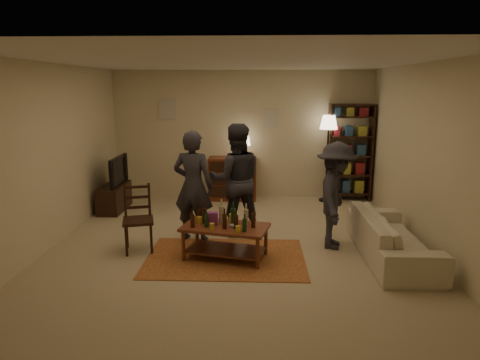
{
  "coord_description": "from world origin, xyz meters",
  "views": [
    {
      "loc": [
        0.29,
        -6.14,
        2.34
      ],
      "look_at": [
        0.06,
        0.1,
        0.99
      ],
      "focal_mm": 32.0,
      "sensor_mm": 36.0,
      "label": 1
    }
  ],
  "objects_px": {
    "floor_lamp": "(329,128)",
    "coffee_table": "(225,230)",
    "dining_chair": "(138,215)",
    "bookshelf": "(349,151)",
    "person_left": "(193,186)",
    "dresser": "(233,177)",
    "sofa": "(392,237)",
    "tv_stand": "(114,191)",
    "person_by_sofa": "(336,196)",
    "person_right": "(236,180)"
  },
  "relations": [
    {
      "from": "floor_lamp",
      "to": "coffee_table",
      "type": "bearing_deg",
      "value": -120.93
    },
    {
      "from": "coffee_table",
      "to": "dining_chair",
      "type": "bearing_deg",
      "value": 167.42
    },
    {
      "from": "bookshelf",
      "to": "person_left",
      "type": "bearing_deg",
      "value": -138.48
    },
    {
      "from": "dresser",
      "to": "bookshelf",
      "type": "relative_size",
      "value": 0.67
    },
    {
      "from": "dresser",
      "to": "sofa",
      "type": "xyz_separation_m",
      "value": [
        2.39,
        -3.11,
        -0.17
      ]
    },
    {
      "from": "tv_stand",
      "to": "dresser",
      "type": "xyz_separation_m",
      "value": [
        2.25,
        0.91,
        0.09
      ]
    },
    {
      "from": "dining_chair",
      "to": "dresser",
      "type": "height_order",
      "value": "dresser"
    },
    {
      "from": "bookshelf",
      "to": "floor_lamp",
      "type": "height_order",
      "value": "bookshelf"
    },
    {
      "from": "coffee_table",
      "to": "bookshelf",
      "type": "distance_m",
      "value": 4.12
    },
    {
      "from": "dining_chair",
      "to": "person_left",
      "type": "relative_size",
      "value": 0.58
    },
    {
      "from": "coffee_table",
      "to": "person_by_sofa",
      "type": "height_order",
      "value": "person_by_sofa"
    },
    {
      "from": "person_right",
      "to": "bookshelf",
      "type": "bearing_deg",
      "value": -143.86
    },
    {
      "from": "person_by_sofa",
      "to": "coffee_table",
      "type": "bearing_deg",
      "value": 121.14
    },
    {
      "from": "bookshelf",
      "to": "person_left",
      "type": "height_order",
      "value": "bookshelf"
    },
    {
      "from": "bookshelf",
      "to": "person_right",
      "type": "bearing_deg",
      "value": -135.0
    },
    {
      "from": "person_by_sofa",
      "to": "floor_lamp",
      "type": "bearing_deg",
      "value": 7.36
    },
    {
      "from": "dining_chair",
      "to": "person_by_sofa",
      "type": "xyz_separation_m",
      "value": [
        2.89,
        0.21,
        0.27
      ]
    },
    {
      "from": "dresser",
      "to": "bookshelf",
      "type": "distance_m",
      "value": 2.5
    },
    {
      "from": "sofa",
      "to": "tv_stand",
      "type": "bearing_deg",
      "value": 64.66
    },
    {
      "from": "coffee_table",
      "to": "dining_chair",
      "type": "xyz_separation_m",
      "value": [
        -1.29,
        0.29,
        0.11
      ]
    },
    {
      "from": "floor_lamp",
      "to": "sofa",
      "type": "bearing_deg",
      "value": -81.93
    },
    {
      "from": "person_right",
      "to": "coffee_table",
      "type": "bearing_deg",
      "value": 75.32
    },
    {
      "from": "person_left",
      "to": "floor_lamp",
      "type": "bearing_deg",
      "value": -122.1
    },
    {
      "from": "tv_stand",
      "to": "person_right",
      "type": "height_order",
      "value": "person_right"
    },
    {
      "from": "coffee_table",
      "to": "floor_lamp",
      "type": "bearing_deg",
      "value": 59.07
    },
    {
      "from": "person_left",
      "to": "person_by_sofa",
      "type": "xyz_separation_m",
      "value": [
        2.13,
        -0.22,
        -0.07
      ]
    },
    {
      "from": "dining_chair",
      "to": "person_left",
      "type": "xyz_separation_m",
      "value": [
        0.75,
        0.44,
        0.34
      ]
    },
    {
      "from": "sofa",
      "to": "person_left",
      "type": "bearing_deg",
      "value": 78.1
    },
    {
      "from": "dining_chair",
      "to": "tv_stand",
      "type": "relative_size",
      "value": 0.94
    },
    {
      "from": "coffee_table",
      "to": "person_left",
      "type": "relative_size",
      "value": 0.74
    },
    {
      "from": "dining_chair",
      "to": "dresser",
      "type": "xyz_separation_m",
      "value": [
        1.23,
        2.95,
        -0.05
      ]
    },
    {
      "from": "tv_stand",
      "to": "person_right",
      "type": "bearing_deg",
      "value": -28.15
    },
    {
      "from": "tv_stand",
      "to": "bookshelf",
      "type": "height_order",
      "value": "bookshelf"
    },
    {
      "from": "dresser",
      "to": "person_left",
      "type": "distance_m",
      "value": 2.58
    },
    {
      "from": "coffee_table",
      "to": "dining_chair",
      "type": "relative_size",
      "value": 1.29
    },
    {
      "from": "dresser",
      "to": "floor_lamp",
      "type": "height_order",
      "value": "floor_lamp"
    },
    {
      "from": "dining_chair",
      "to": "tv_stand",
      "type": "distance_m",
      "value": 2.28
    },
    {
      "from": "tv_stand",
      "to": "floor_lamp",
      "type": "relative_size",
      "value": 0.59
    },
    {
      "from": "bookshelf",
      "to": "floor_lamp",
      "type": "xyz_separation_m",
      "value": [
        -0.48,
        -0.13,
        0.49
      ]
    },
    {
      "from": "dining_chair",
      "to": "person_right",
      "type": "distance_m",
      "value": 1.62
    },
    {
      "from": "tv_stand",
      "to": "dresser",
      "type": "relative_size",
      "value": 0.78
    },
    {
      "from": "floor_lamp",
      "to": "sofa",
      "type": "distance_m",
      "value": 3.31
    },
    {
      "from": "sofa",
      "to": "coffee_table",
      "type": "bearing_deg",
      "value": 92.99
    },
    {
      "from": "person_right",
      "to": "person_by_sofa",
      "type": "height_order",
      "value": "person_right"
    },
    {
      "from": "sofa",
      "to": "person_left",
      "type": "distance_m",
      "value": 2.98
    },
    {
      "from": "bookshelf",
      "to": "dresser",
      "type": "bearing_deg",
      "value": -178.43
    },
    {
      "from": "floor_lamp",
      "to": "sofa",
      "type": "height_order",
      "value": "floor_lamp"
    },
    {
      "from": "floor_lamp",
      "to": "person_left",
      "type": "height_order",
      "value": "floor_lamp"
    },
    {
      "from": "coffee_table",
      "to": "person_left",
      "type": "bearing_deg",
      "value": 126.24
    },
    {
      "from": "dining_chair",
      "to": "tv_stand",
      "type": "bearing_deg",
      "value": 101.7
    }
  ]
}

